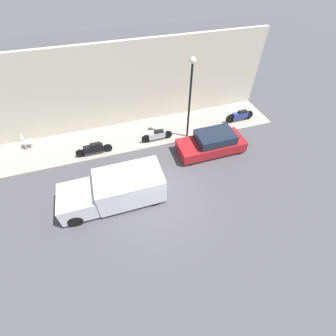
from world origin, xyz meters
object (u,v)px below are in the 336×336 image
Objects in this scene: motorcycle_black at (94,149)px; motorcycle_blue at (240,116)px; delivery_van at (114,190)px; streetlamp at (191,88)px; scooter_silver at (157,135)px; cafe_chair at (26,141)px; parked_car at (212,143)px.

motorcycle_blue is at bearing -87.56° from motorcycle_black.
delivery_van is 0.99× the size of streetlamp.
motorcycle_black is 6.62m from streetlamp.
scooter_silver is (3.81, -3.21, -0.29)m from delivery_van.
motorcycle_blue is 2.24× the size of cafe_chair.
parked_car is at bearing -72.30° from delivery_van.
delivery_van is at bearing 113.80° from motorcycle_blue.
motorcycle_blue is at bearing -95.71° from cafe_chair.
scooter_silver is at bearing -102.23° from cafe_chair.
motorcycle_blue is at bearing -87.16° from scooter_silver.
parked_car reaches higher than motorcycle_blue.
motorcycle_black reaches higher than scooter_silver.
delivery_van is (-1.97, 6.17, 0.20)m from parked_car.
streetlamp reaches higher than motorcycle_black.
motorcycle_blue is 1.05× the size of scooter_silver.
parked_car is 0.81× the size of streetlamp.
motorcycle_black is (3.69, 0.74, -0.27)m from delivery_van.
delivery_van is at bearing 107.70° from parked_car.
cafe_chair is at bearing 64.87° from motorcycle_black.
delivery_van reaches higher than scooter_silver.
cafe_chair is (5.51, 4.63, -0.14)m from delivery_van.
streetlamp is (-0.07, -5.94, 2.94)m from motorcycle_black.
scooter_silver is at bearing -88.17° from motorcycle_black.
streetlamp reaches higher than motorcycle_blue.
scooter_silver is at bearing 57.98° from parked_car.
motorcycle_blue is 0.98× the size of motorcycle_black.
scooter_silver is (-0.30, 6.12, -0.05)m from motorcycle_blue.
scooter_silver is 3.57m from streetlamp.
streetlamp is at bearing -100.89° from cafe_chair.
motorcycle_blue is at bearing -55.85° from parked_car.
motorcycle_black is 0.43× the size of streetlamp.
parked_car reaches higher than cafe_chair.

